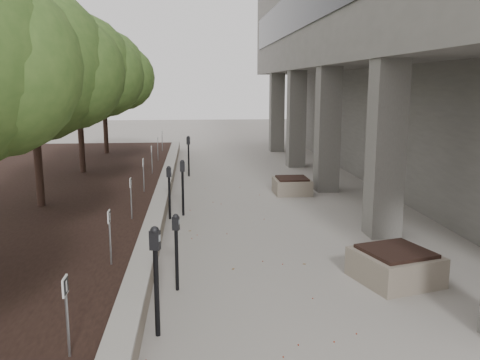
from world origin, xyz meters
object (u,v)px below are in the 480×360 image
crabapple_tree_3 (33,98)px  parking_meter_3 (183,188)px  parking_meter_1 (156,282)px  parking_meter_4 (169,193)px  parking_meter_2 (177,252)px  crabapple_tree_5 (104,92)px  crabapple_tree_4 (79,94)px  planter_back (292,185)px  parking_meter_5 (189,156)px  planter_front (395,265)px

crabapple_tree_3 → parking_meter_3: 4.31m
parking_meter_1 → parking_meter_4: parking_meter_1 is taller
parking_meter_3 → parking_meter_2: bearing=-92.7°
crabapple_tree_5 → parking_meter_4: crabapple_tree_5 is taller
crabapple_tree_3 → crabapple_tree_4: (0.00, 5.00, 0.00)m
parking_meter_2 → parking_meter_3: size_ratio=0.89×
parking_meter_4 → planter_back: size_ratio=1.24×
parking_meter_2 → crabapple_tree_4: bearing=125.4°
parking_meter_1 → parking_meter_2: 1.59m
parking_meter_2 → planter_back: parking_meter_2 is taller
crabapple_tree_5 → parking_meter_2: size_ratio=4.05×
parking_meter_2 → parking_meter_5: 10.80m
crabapple_tree_4 → parking_meter_4: (3.25, -5.12, -2.42)m
planter_front → parking_meter_5: bearing=109.1°
planter_front → planter_back: 7.38m
parking_meter_2 → parking_meter_4: (-0.33, 4.65, 0.03)m
parking_meter_5 → planter_back: (3.31, -3.38, -0.51)m
parking_meter_3 → parking_meter_5: parking_meter_5 is taller
parking_meter_5 → crabapple_tree_5: bearing=143.5°
parking_meter_3 → parking_meter_4: bearing=-138.1°
crabapple_tree_3 → planter_back: (7.00, 2.65, -2.86)m
crabapple_tree_3 → parking_meter_5: size_ratio=3.52×
crabapple_tree_4 → parking_meter_5: crabapple_tree_4 is taller
crabapple_tree_4 → planter_back: 7.92m
planter_front → crabapple_tree_3: bearing=147.5°
crabapple_tree_4 → crabapple_tree_5: 5.00m
crabapple_tree_5 → parking_meter_4: bearing=-72.2°
parking_meter_2 → planter_front: 3.86m
planter_front → crabapple_tree_4: bearing=127.3°
parking_meter_4 → crabapple_tree_5: bearing=115.9°
crabapple_tree_4 → parking_meter_5: (3.70, 1.03, -2.35)m
planter_front → planter_back: size_ratio=1.12×
crabapple_tree_4 → parking_meter_1: 12.05m
crabapple_tree_4 → parking_meter_2: bearing=-69.9°
crabapple_tree_4 → crabapple_tree_5: (0.00, 5.00, 0.00)m
crabapple_tree_5 → crabapple_tree_3: bearing=-90.0°
crabapple_tree_3 → parking_meter_1: 7.54m
crabapple_tree_3 → parking_meter_2: 6.45m
parking_meter_4 → parking_meter_2: bearing=-77.9°
parking_meter_1 → planter_front: size_ratio=1.25×
parking_meter_3 → parking_meter_5: 5.82m
crabapple_tree_3 → parking_meter_3: size_ratio=3.61×
parking_meter_2 → parking_meter_1: bearing=-82.8°
planter_back → parking_meter_3: bearing=-144.5°
crabapple_tree_4 → parking_meter_1: crabapple_tree_4 is taller
crabapple_tree_3 → crabapple_tree_5: size_ratio=1.00×
crabapple_tree_4 → planter_front: crabapple_tree_4 is taller
crabapple_tree_5 → parking_meter_2: 15.39m
crabapple_tree_3 → planter_back: crabapple_tree_3 is taller
crabapple_tree_5 → parking_meter_1: 16.84m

